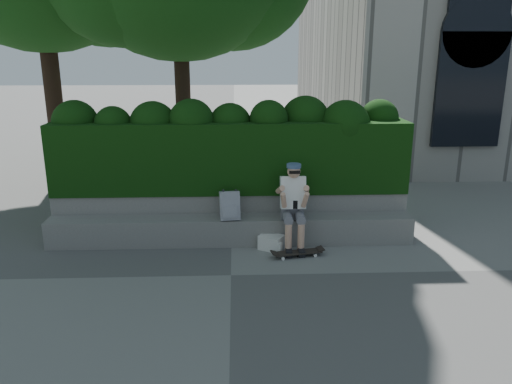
{
  "coord_description": "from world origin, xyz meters",
  "views": [
    {
      "loc": [
        0.09,
        -6.54,
        3.11
      ],
      "look_at": [
        0.4,
        1.0,
        0.95
      ],
      "focal_mm": 35.0,
      "sensor_mm": 36.0,
      "label": 1
    }
  ],
  "objects_px": {
    "skateboard": "(298,253)",
    "backpack_ground": "(271,242)",
    "person": "(293,202)",
    "backpack_plaid": "(230,206)"
  },
  "relations": [
    {
      "from": "backpack_plaid",
      "to": "backpack_ground",
      "type": "relative_size",
      "value": 1.26
    },
    {
      "from": "person",
      "to": "backpack_plaid",
      "type": "relative_size",
      "value": 2.97
    },
    {
      "from": "backpack_plaid",
      "to": "skateboard",
      "type": "bearing_deg",
      "value": -33.31
    },
    {
      "from": "person",
      "to": "skateboard",
      "type": "height_order",
      "value": "person"
    },
    {
      "from": "backpack_plaid",
      "to": "backpack_ground",
      "type": "height_order",
      "value": "backpack_plaid"
    },
    {
      "from": "backpack_ground",
      "to": "backpack_plaid",
      "type": "bearing_deg",
      "value": -165.89
    },
    {
      "from": "person",
      "to": "skateboard",
      "type": "distance_m",
      "value": 0.82
    },
    {
      "from": "skateboard",
      "to": "backpack_plaid",
      "type": "bearing_deg",
      "value": 142.56
    },
    {
      "from": "skateboard",
      "to": "backpack_ground",
      "type": "distance_m",
      "value": 0.5
    },
    {
      "from": "person",
      "to": "backpack_plaid",
      "type": "distance_m",
      "value": 1.02
    }
  ]
}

